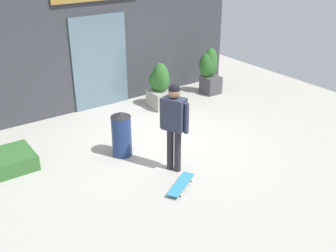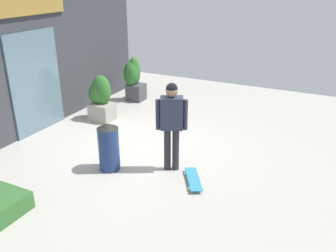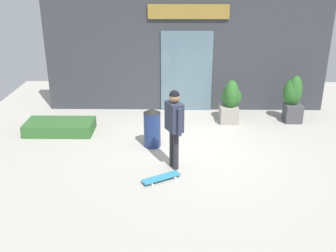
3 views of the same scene
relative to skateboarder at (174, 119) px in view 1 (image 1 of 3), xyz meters
The scene contains 7 objects.
ground_plane 1.46m from the skateboarder, 68.53° to the left, with size 12.00×12.00×0.00m, color #B2ADA3.
building_facade 3.92m from the skateboarder, 84.70° to the left, with size 8.26×0.31×3.22m.
skateboarder is the anchor object (origin of this frame).
skateboard 1.20m from the skateboarder, 114.31° to the right, with size 0.82×0.61×0.08m.
planter_box_left 4.40m from the skateboarder, 40.79° to the left, with size 0.53×0.58×1.31m.
planter_box_right 3.25m from the skateboarder, 60.55° to the left, with size 0.59×0.67×1.20m.
trash_bin 1.35m from the skateboarder, 115.70° to the left, with size 0.41×0.41×0.97m.
Camera 1 is at (-4.37, -6.40, 4.16)m, focal length 43.40 mm.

